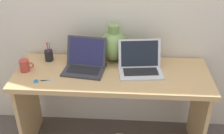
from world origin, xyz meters
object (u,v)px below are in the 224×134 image
at_px(coffee_mug, 25,66).
at_px(pen_cup, 49,55).
at_px(scissors, 40,81).
at_px(laptop_left, 85,61).
at_px(laptop_right, 140,63).
at_px(green_vase, 114,45).

bearing_deg(coffee_mug, pen_cup, 51.96).
bearing_deg(scissors, laptop_left, 34.22).
bearing_deg(pen_cup, laptop_right, -8.31).
xyz_separation_m(green_vase, pen_cup, (-0.55, -0.06, -0.08)).
bearing_deg(coffee_mug, laptop_right, 4.58).
distance_m(green_vase, pen_cup, 0.56).
bearing_deg(scissors, laptop_right, 15.85).
distance_m(laptop_right, green_vase, 0.28).
bearing_deg(laptop_right, coffee_mug, -175.42).
bearing_deg(laptop_left, scissors, -145.78).
height_order(laptop_right, pen_cup, laptop_right).
distance_m(green_vase, coffee_mug, 0.74).
bearing_deg(laptop_left, pen_cup, 161.24).
height_order(laptop_left, green_vase, green_vase).
height_order(laptop_left, coffee_mug, laptop_left).
bearing_deg(laptop_left, laptop_right, -0.07).
xyz_separation_m(green_vase, scissors, (-0.53, -0.38, -0.13)).
bearing_deg(laptop_left, coffee_mug, -171.15).
bearing_deg(laptop_right, laptop_left, 179.93).
xyz_separation_m(coffee_mug, scissors, (0.16, -0.14, -0.05)).
distance_m(laptop_left, green_vase, 0.28).
bearing_deg(green_vase, laptop_right, -37.28).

